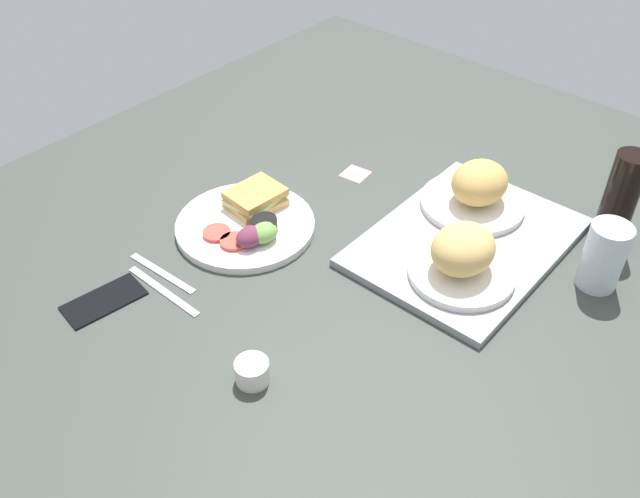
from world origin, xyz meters
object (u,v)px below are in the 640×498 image
at_px(knife, 163,290).
at_px(sticky_note, 355,174).
at_px(drinking_glass, 604,256).
at_px(plate_with_salad, 249,221).
at_px(soda_bottle, 620,199).
at_px(serving_tray, 466,242).
at_px(fork, 162,273).
at_px(bread_plate_near, 477,190).
at_px(cell_phone, 104,300).
at_px(bread_plate_far, 463,256).
at_px(espresso_cup, 252,372).

distance_m(knife, sticky_note, 0.53).
bearing_deg(drinking_glass, plate_with_salad, -62.86).
xyz_separation_m(plate_with_salad, sticky_note, (-0.30, 0.04, -0.02)).
distance_m(drinking_glass, sticky_note, 0.57).
distance_m(soda_bottle, knife, 0.88).
relative_size(serving_tray, fork, 2.65).
xyz_separation_m(bread_plate_near, fork, (0.56, -0.34, -0.05)).
bearing_deg(knife, plate_with_salad, 93.91).
bearing_deg(fork, bread_plate_near, 55.68).
height_order(drinking_glass, soda_bottle, soda_bottle).
bearing_deg(knife, bread_plate_near, 63.04).
bearing_deg(plate_with_salad, knife, 3.84).
height_order(knife, sticky_note, knife).
bearing_deg(cell_phone, bread_plate_near, 160.34).
xyz_separation_m(bread_plate_far, fork, (0.36, -0.43, -0.06)).
bearing_deg(bread_plate_near, fork, -31.35).
xyz_separation_m(bread_plate_near, bread_plate_far, (0.20, 0.09, 0.00)).
distance_m(fork, knife, 0.05).
height_order(serving_tray, fork, serving_tray).
bearing_deg(plate_with_salad, cell_phone, -7.88).
relative_size(plate_with_salad, knife, 1.49).
bearing_deg(knife, bread_plate_far, 44.61).
relative_size(serving_tray, sticky_note, 8.04).
bearing_deg(plate_with_salad, serving_tray, 124.25).
xyz_separation_m(soda_bottle, fork, (0.65, -0.59, -0.10)).
height_order(plate_with_salad, fork, plate_with_salad).
relative_size(soda_bottle, sticky_note, 3.56).
distance_m(drinking_glass, cell_phone, 0.91).
xyz_separation_m(serving_tray, knife, (0.48, -0.35, -0.01)).
xyz_separation_m(plate_with_salad, cell_phone, (0.32, -0.04, -0.01)).
relative_size(bread_plate_near, sticky_note, 3.87).
relative_size(espresso_cup, knife, 0.29).
xyz_separation_m(bread_plate_near, espresso_cup, (0.62, -0.03, -0.04)).
height_order(bread_plate_near, fork, bread_plate_near).
relative_size(serving_tray, soda_bottle, 2.26).
xyz_separation_m(espresso_cup, fork, (-0.07, -0.31, -0.02)).
height_order(bread_plate_far, knife, bread_plate_far).
height_order(drinking_glass, cell_phone, drinking_glass).
bearing_deg(bread_plate_near, cell_phone, -28.10).
distance_m(plate_with_salad, sticky_note, 0.30).
bearing_deg(drinking_glass, cell_phone, -45.69).
height_order(serving_tray, soda_bottle, soda_bottle).
bearing_deg(soda_bottle, sticky_note, -74.05).
xyz_separation_m(drinking_glass, espresso_cup, (0.58, -0.32, -0.05)).
bearing_deg(plate_with_salad, espresso_cup, 46.53).
relative_size(knife, cell_phone, 1.32).
bearing_deg(espresso_cup, knife, -97.56).
distance_m(plate_with_salad, knife, 0.24).
relative_size(plate_with_salad, espresso_cup, 5.07).
distance_m(bread_plate_near, drinking_glass, 0.29).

